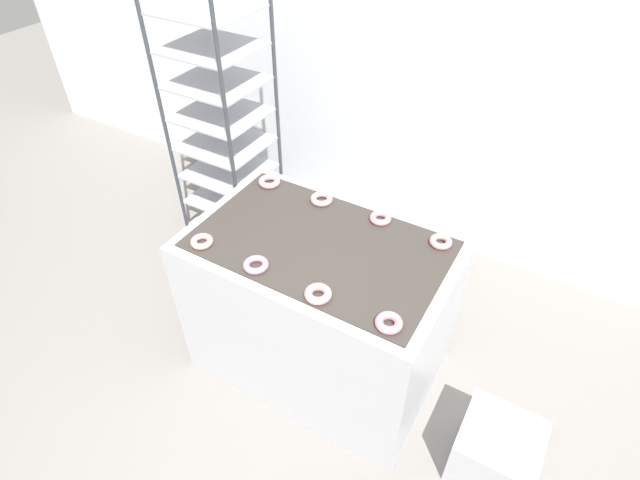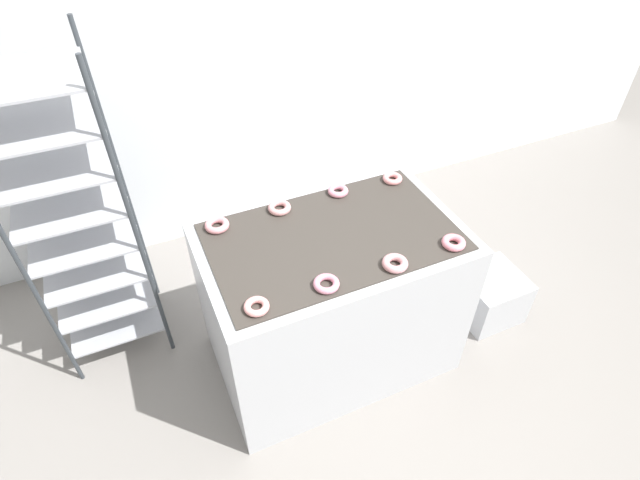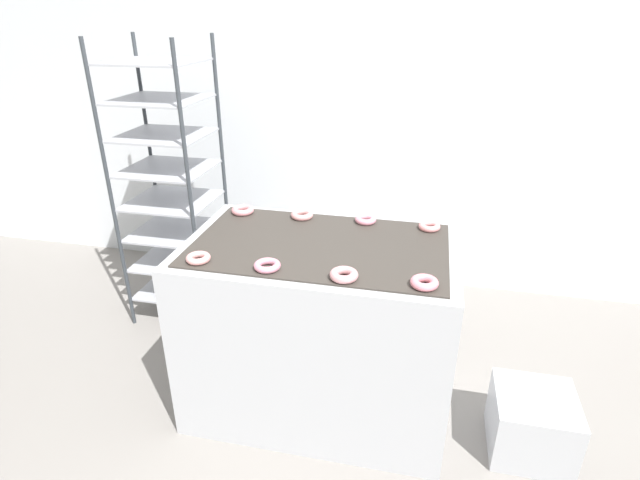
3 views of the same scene
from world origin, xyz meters
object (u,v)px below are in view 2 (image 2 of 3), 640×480
object	(u,v)px
donut_near_midright	(395,263)
donut_far_left	(217,225)
donut_near_left	(257,307)
donut_near_midleft	(326,284)
baking_rack_cart	(76,218)
glaze_bin	(489,295)
donut_near_right	(454,243)
donut_far_midleft	(280,208)
donut_far_midright	(338,191)
fryer_machine	(331,301)
donut_far_right	(392,178)

from	to	relation	value
donut_near_midright	donut_far_left	bearing A→B (deg)	138.23
donut_near_left	donut_near_midleft	size ratio (longest dim) A/B	0.93
baking_rack_cart	donut_far_left	xyz separation A→B (m)	(0.64, -0.39, 0.03)
donut_near_left	glaze_bin	bearing A→B (deg)	6.20
donut_near_midleft	donut_near_right	bearing A→B (deg)	-0.45
donut_far_midleft	donut_far_midright	bearing A→B (deg)	1.70
donut_near_left	donut_near_right	bearing A→B (deg)	-0.33
baking_rack_cart	glaze_bin	bearing A→B (deg)	-19.98
donut_far_left	donut_far_midleft	size ratio (longest dim) A/B	1.02
glaze_bin	donut_far_left	xyz separation A→B (m)	(-1.56, 0.41, 0.80)
donut_near_right	donut_far_midleft	bearing A→B (deg)	138.09
donut_near_midright	donut_near_left	bearing A→B (deg)	178.76
donut_far_left	donut_far_midleft	xyz separation A→B (m)	(0.33, 0.01, -0.00)
donut_far_midright	donut_far_left	bearing A→B (deg)	-178.58
donut_far_left	baking_rack_cart	bearing A→B (deg)	148.71
baking_rack_cart	donut_near_right	world-z (taller)	baking_rack_cart
glaze_bin	donut_near_midleft	xyz separation A→B (m)	(-1.23, -0.17, 0.80)
donut_far_midleft	baking_rack_cart	bearing A→B (deg)	158.53
baking_rack_cart	donut_far_midright	xyz separation A→B (m)	(1.31, -0.37, 0.03)
donut_near_left	donut_near_midright	distance (m)	0.66
donut_far_midleft	donut_near_right	bearing A→B (deg)	-41.91
baking_rack_cart	donut_near_midleft	xyz separation A→B (m)	(0.97, -0.97, 0.03)
baking_rack_cart	donut_near_right	distance (m)	1.90
fryer_machine	donut_far_midleft	xyz separation A→B (m)	(-0.16, 0.30, 0.49)
glaze_bin	donut_near_left	distance (m)	1.75
donut_near_left	donut_near_midleft	bearing A→B (deg)	-0.07
donut_near_left	donut_far_midright	size ratio (longest dim) A/B	0.98
donut_far_midright	donut_far_right	world-z (taller)	same
donut_far_midright	glaze_bin	bearing A→B (deg)	-25.71
donut_near_midright	baking_rack_cart	bearing A→B (deg)	143.01
donut_near_left	donut_far_right	size ratio (longest dim) A/B	1.00
baking_rack_cart	donut_near_right	bearing A→B (deg)	-30.85
donut_far_left	donut_far_midright	xyz separation A→B (m)	(0.67, 0.02, -0.00)
donut_far_right	donut_near_right	bearing A→B (deg)	-90.67
baking_rack_cart	donut_far_right	distance (m)	1.68
donut_far_right	donut_far_left	bearing A→B (deg)	179.93
donut_near_left	donut_near_midleft	world-z (taller)	same
fryer_machine	baking_rack_cart	xyz separation A→B (m)	(-1.14, 0.68, 0.46)
fryer_machine	donut_far_midleft	bearing A→B (deg)	119.06
donut_far_midleft	donut_far_midright	xyz separation A→B (m)	(0.34, 0.01, -0.00)
baking_rack_cart	donut_near_midright	world-z (taller)	baking_rack_cart
glaze_bin	fryer_machine	bearing A→B (deg)	173.44
donut_near_midright	donut_far_right	xyz separation A→B (m)	(0.33, 0.59, -0.00)
baking_rack_cart	donut_near_midleft	size ratio (longest dim) A/B	15.64
baking_rack_cart	donut_near_midright	bearing A→B (deg)	-36.99
donut_near_midleft	donut_far_midleft	bearing A→B (deg)	89.69
glaze_bin	donut_far_midleft	distance (m)	1.53
fryer_machine	donut_far_midleft	size ratio (longest dim) A/B	10.89
donut_near_right	donut_far_midleft	distance (m)	0.89
fryer_machine	donut_near_midright	xyz separation A→B (m)	(0.17, -0.31, 0.49)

